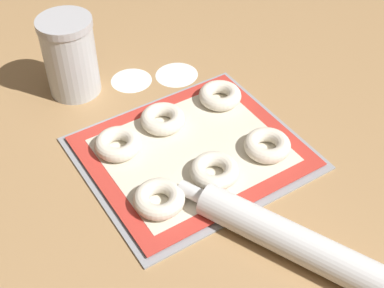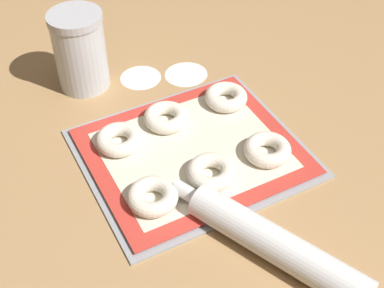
{
  "view_description": "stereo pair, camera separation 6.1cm",
  "coord_description": "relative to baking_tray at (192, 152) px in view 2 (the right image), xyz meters",
  "views": [
    {
      "loc": [
        -0.38,
        -0.61,
        0.72
      ],
      "look_at": [
        0.02,
        0.0,
        0.03
      ],
      "focal_mm": 50.0,
      "sensor_mm": 36.0,
      "label": 1
    },
    {
      "loc": [
        -0.32,
        -0.64,
        0.72
      ],
      "look_at": [
        0.02,
        0.0,
        0.03
      ],
      "focal_mm": 50.0,
      "sensor_mm": 36.0,
      "label": 2
    }
  ],
  "objects": [
    {
      "name": "ground_plane",
      "position": [
        -0.02,
        -0.0,
        -0.0
      ],
      "size": [
        2.8,
        2.8,
        0.0
      ],
      "primitive_type": "plane",
      "color": "#A87F51"
    },
    {
      "name": "baking_tray",
      "position": [
        0.0,
        0.0,
        0.0
      ],
      "size": [
        0.41,
        0.35,
        0.01
      ],
      "color": "#93969B",
      "rests_on": "ground_plane"
    },
    {
      "name": "baking_mat",
      "position": [
        0.0,
        0.0,
        0.01
      ],
      "size": [
        0.38,
        0.33,
        0.0
      ],
      "color": "red",
      "rests_on": "baking_tray"
    },
    {
      "name": "bagel_front_left",
      "position": [
        -0.12,
        -0.08,
        0.02
      ],
      "size": [
        0.09,
        0.09,
        0.03
      ],
      "color": "silver",
      "rests_on": "baking_mat"
    },
    {
      "name": "bagel_front_center",
      "position": [
        -0.0,
        -0.08,
        0.02
      ],
      "size": [
        0.09,
        0.09,
        0.03
      ],
      "color": "silver",
      "rests_on": "baking_mat"
    },
    {
      "name": "bagel_front_right",
      "position": [
        0.12,
        -0.08,
        0.02
      ],
      "size": [
        0.09,
        0.09,
        0.03
      ],
      "color": "silver",
      "rests_on": "baking_mat"
    },
    {
      "name": "bagel_back_left",
      "position": [
        -0.12,
        0.08,
        0.02
      ],
      "size": [
        0.09,
        0.09,
        0.03
      ],
      "color": "silver",
      "rests_on": "baking_mat"
    },
    {
      "name": "bagel_back_center",
      "position": [
        -0.01,
        0.09,
        0.02
      ],
      "size": [
        0.09,
        0.09,
        0.03
      ],
      "color": "silver",
      "rests_on": "baking_mat"
    },
    {
      "name": "bagel_back_right",
      "position": [
        0.13,
        0.09,
        0.02
      ],
      "size": [
        0.09,
        0.09,
        0.03
      ],
      "color": "silver",
      "rests_on": "baking_mat"
    },
    {
      "name": "flour_canister",
      "position": [
        -0.11,
        0.3,
        0.08
      ],
      "size": [
        0.11,
        0.11,
        0.17
      ],
      "color": "silver",
      "rests_on": "ground_plane"
    },
    {
      "name": "rolling_pin",
      "position": [
        0.01,
        -0.27,
        0.02
      ],
      "size": [
        0.19,
        0.38,
        0.06
      ],
      "color": "silver",
      "rests_on": "ground_plane"
    },
    {
      "name": "flour_patch_near",
      "position": [
        0.01,
        0.27,
        -0.0
      ],
      "size": [
        0.09,
        0.09,
        0.0
      ],
      "color": "white",
      "rests_on": "ground_plane"
    },
    {
      "name": "flour_patch_far",
      "position": [
        0.11,
        0.23,
        -0.0
      ],
      "size": [
        0.1,
        0.09,
        0.0
      ],
      "color": "white",
      "rests_on": "ground_plane"
    }
  ]
}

